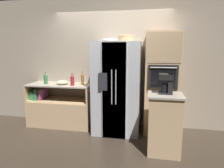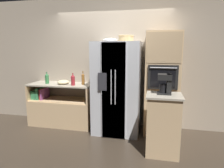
{
  "view_description": "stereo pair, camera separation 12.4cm",
  "coord_description": "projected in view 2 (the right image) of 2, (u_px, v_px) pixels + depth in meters",
  "views": [
    {
      "loc": [
        0.82,
        -3.9,
        1.72
      ],
      "look_at": [
        0.09,
        -0.05,
        1.01
      ],
      "focal_mm": 32.0,
      "sensor_mm": 36.0,
      "label": 1
    },
    {
      "loc": [
        0.94,
        -3.87,
        1.72
      ],
      "look_at": [
        0.09,
        -0.05,
        1.01
      ],
      "focal_mm": 32.0,
      "sensor_mm": 36.0,
      "label": 2
    }
  ],
  "objects": [
    {
      "name": "wicker_basket",
      "position": [
        126.0,
        38.0,
        3.87
      ],
      "size": [
        0.3,
        0.3,
        0.12
      ],
      "color": "tan",
      "rests_on": "refrigerator"
    },
    {
      "name": "bottle_tall",
      "position": [
        47.0,
        78.0,
        4.41
      ],
      "size": [
        0.08,
        0.08,
        0.26
      ],
      "color": "#33723F",
      "rests_on": "counter_left"
    },
    {
      "name": "fruit_bowl",
      "position": [
        110.0,
        40.0,
        3.94
      ],
      "size": [
        0.28,
        0.28,
        0.07
      ],
      "color": "white",
      "rests_on": "refrigerator"
    },
    {
      "name": "wall_back",
      "position": [
        113.0,
        63.0,
        4.42
      ],
      "size": [
        12.0,
        0.06,
        2.8
      ],
      "color": "tan",
      "rests_on": "ground_plane"
    },
    {
      "name": "island_counter",
      "position": [
        163.0,
        124.0,
        3.23
      ],
      "size": [
        0.56,
        0.51,
        0.99
      ],
      "color": "tan",
      "rests_on": "ground_plane"
    },
    {
      "name": "mixing_bowl",
      "position": [
        63.0,
        82.0,
        4.36
      ],
      "size": [
        0.26,
        0.26,
        0.09
      ],
      "color": "beige",
      "rests_on": "counter_left"
    },
    {
      "name": "counter_left",
      "position": [
        62.0,
        109.0,
        4.53
      ],
      "size": [
        1.42,
        0.6,
        0.94
      ],
      "color": "tan",
      "rests_on": "ground_plane"
    },
    {
      "name": "bottle_short",
      "position": [
        83.0,
        79.0,
        4.29
      ],
      "size": [
        0.06,
        0.06,
        0.29
      ],
      "color": "brown",
      "rests_on": "counter_left"
    },
    {
      "name": "ground_plane",
      "position": [
        108.0,
        130.0,
        4.23
      ],
      "size": [
        20.0,
        20.0,
        0.0
      ],
      "primitive_type": "plane",
      "color": "#382D23"
    },
    {
      "name": "wall_oven",
      "position": [
        162.0,
        84.0,
        3.94
      ],
      "size": [
        0.65,
        0.66,
        2.03
      ],
      "color": "tan",
      "rests_on": "ground_plane"
    },
    {
      "name": "coffee_maker",
      "position": [
        166.0,
        83.0,
        3.16
      ],
      "size": [
        0.21,
        0.2,
        0.32
      ],
      "color": "black",
      "rests_on": "island_counter"
    },
    {
      "name": "bottle_wide",
      "position": [
        73.0,
        80.0,
        4.21
      ],
      "size": [
        0.08,
        0.08,
        0.26
      ],
      "color": "maroon",
      "rests_on": "counter_left"
    },
    {
      "name": "refrigerator",
      "position": [
        117.0,
        88.0,
        4.06
      ],
      "size": [
        0.92,
        0.82,
        1.84
      ],
      "color": "silver",
      "rests_on": "ground_plane"
    }
  ]
}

